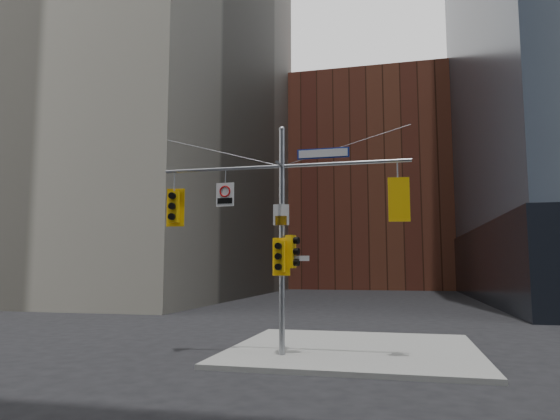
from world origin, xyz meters
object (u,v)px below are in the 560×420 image
at_px(signal_assembly, 282,216).
at_px(traffic_light_west_arm, 174,207).
at_px(traffic_light_pole_side, 292,252).
at_px(street_sign_blade, 323,153).
at_px(regulatory_sign_arm, 225,194).
at_px(traffic_light_pole_front, 280,256).
at_px(traffic_light_east_arm, 398,200).

relative_size(signal_assembly, traffic_light_west_arm, 6.25).
distance_m(traffic_light_pole_side, street_sign_blade, 3.22).
distance_m(signal_assembly, traffic_light_west_arm, 3.71).
height_order(street_sign_blade, regulatory_sign_arm, street_sign_blade).
relative_size(traffic_light_pole_front, street_sign_blade, 0.71).
xyz_separation_m(signal_assembly, regulatory_sign_arm, (-1.89, -0.02, 0.76)).
relative_size(signal_assembly, street_sign_blade, 4.89).
bearing_deg(traffic_light_pole_front, traffic_light_east_arm, 6.95).
distance_m(traffic_light_west_arm, street_sign_blade, 5.25).
xyz_separation_m(traffic_light_east_arm, street_sign_blade, (-2.25, 0.00, 1.55)).
bearing_deg(traffic_light_west_arm, signal_assembly, -7.08).
height_order(traffic_light_pole_side, regulatory_sign_arm, regulatory_sign_arm).
distance_m(traffic_light_pole_side, regulatory_sign_arm, 2.91).
distance_m(traffic_light_west_arm, regulatory_sign_arm, 1.84).
distance_m(traffic_light_pole_front, regulatory_sign_arm, 2.79).
bearing_deg(traffic_light_pole_side, traffic_light_east_arm, -79.55).
bearing_deg(traffic_light_pole_front, traffic_light_west_arm, 178.32).
bearing_deg(street_sign_blade, signal_assembly, -179.36).
distance_m(signal_assembly, regulatory_sign_arm, 2.04).
height_order(traffic_light_pole_front, street_sign_blade, street_sign_blade).
distance_m(traffic_light_east_arm, traffic_light_pole_side, 3.58).
relative_size(traffic_light_east_arm, street_sign_blade, 0.81).
xyz_separation_m(signal_assembly, traffic_light_pole_side, (0.32, -0.00, -1.13)).
bearing_deg(signal_assembly, traffic_light_west_arm, 179.80).
height_order(signal_assembly, street_sign_blade, signal_assembly).
bearing_deg(signal_assembly, traffic_light_pole_side, -0.13).
relative_size(traffic_light_west_arm, traffic_light_pole_side, 1.26).
bearing_deg(traffic_light_pole_side, signal_assembly, 100.30).
relative_size(signal_assembly, traffic_light_pole_front, 6.85).
distance_m(signal_assembly, traffic_light_pole_side, 1.17).
height_order(traffic_light_west_arm, regulatory_sign_arm, regulatory_sign_arm).
bearing_deg(traffic_light_west_arm, traffic_light_pole_front, -11.21).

